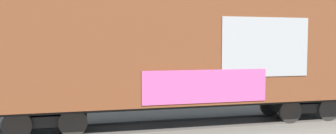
{
  "coord_description": "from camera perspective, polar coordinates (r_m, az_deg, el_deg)",
  "views": [
    {
      "loc": [
        -4.4,
        -12.05,
        3.01
      ],
      "look_at": [
        -0.66,
        2.67,
        2.0
      ],
      "focal_mm": 36.4,
      "sensor_mm": 36.0,
      "label": 1
    }
  ],
  "objects": [
    {
      "name": "track",
      "position": [
        12.9,
        1.99,
        -9.52
      ],
      "size": [
        60.01,
        2.74,
        0.08
      ],
      "color": "#4C4742",
      "rests_on": "ground_plane"
    },
    {
      "name": "parked_car_tan",
      "position": [
        19.3,
        -18.66,
        -2.85
      ],
      "size": [
        4.45,
        2.02,
        1.65
      ],
      "color": "#9E8966",
      "rests_on": "ground_plane"
    },
    {
      "name": "parked_car_green",
      "position": [
        19.47,
        0.04,
        -2.67
      ],
      "size": [
        4.6,
        2.12,
        1.67
      ],
      "color": "#1E5933",
      "rests_on": "ground_plane"
    },
    {
      "name": "freight_car",
      "position": [
        12.61,
        2.8,
        2.62
      ],
      "size": [
        14.76,
        3.16,
        4.92
      ],
      "color": "brown",
      "rests_on": "ground_plane"
    },
    {
      "name": "parked_car_red",
      "position": [
        22.09,
        14.85,
        -2.13
      ],
      "size": [
        4.54,
        2.29,
        1.55
      ],
      "color": "#B21E1E",
      "rests_on": "ground_plane"
    },
    {
      "name": "hillside",
      "position": [
        88.82,
        -11.47,
        4.61
      ],
      "size": [
        111.48,
        42.25,
        13.5
      ],
      "color": "gray",
      "rests_on": "ground_plane"
    },
    {
      "name": "ground_plane",
      "position": [
        13.18,
        5.72,
        -9.42
      ],
      "size": [
        260.0,
        260.0,
        0.0
      ],
      "primitive_type": "plane",
      "color": "slate"
    }
  ]
}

